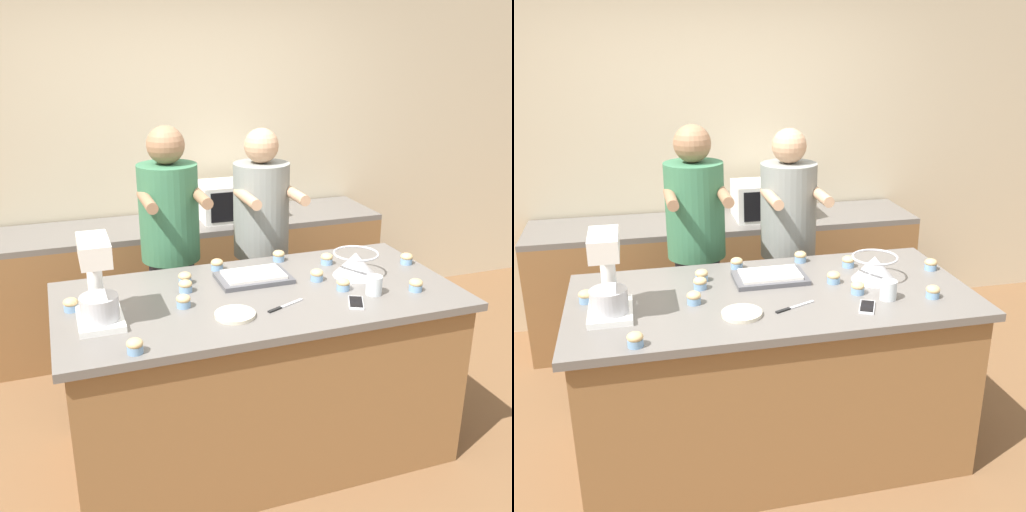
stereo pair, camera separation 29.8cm
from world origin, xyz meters
TOP-DOWN VIEW (x-y plane):
  - ground_plane at (0.00, 0.00)m, footprint 16.00×16.00m
  - back_wall at (0.00, 1.83)m, footprint 10.00×0.06m
  - island_counter at (0.00, 0.00)m, footprint 2.00×0.97m
  - back_counter at (0.00, 1.48)m, footprint 2.80×0.60m
  - person_left at (-0.29, 0.77)m, footprint 0.36×0.52m
  - person_right at (0.29, 0.77)m, footprint 0.36×0.51m
  - stand_mixer at (-0.78, -0.07)m, footprint 0.20×0.30m
  - mixing_bowl at (0.56, 0.05)m, footprint 0.24×0.24m
  - baking_tray at (0.03, 0.17)m, footprint 0.38×0.25m
  - microwave_oven at (0.33, 1.48)m, footprint 0.53×0.36m
  - cell_phone at (0.40, -0.28)m, footprint 0.12×0.16m
  - drinking_glass at (0.53, -0.20)m, footprint 0.08×0.08m
  - small_plate at (-0.20, -0.22)m, footprint 0.19×0.19m
  - knife at (0.05, -0.20)m, footprint 0.21×0.10m
  - cupcake_0 at (0.41, -0.11)m, footprint 0.07×0.07m
  - cupcake_1 at (0.50, 0.26)m, footprint 0.07×0.07m
  - cupcake_2 at (-0.32, 0.24)m, footprint 0.07×0.07m
  - cupcake_3 at (0.26, 0.40)m, footprint 0.07×0.07m
  - cupcake_4 at (-0.40, -0.04)m, footprint 0.07×0.07m
  - cupcake_5 at (-0.35, 0.13)m, footprint 0.07×0.07m
  - cupcake_6 at (-0.90, 0.09)m, footprint 0.07×0.07m
  - cupcake_7 at (0.93, 0.12)m, footprint 0.07×0.07m
  - cupcake_8 at (0.76, -0.23)m, footprint 0.07×0.07m
  - cupcake_9 at (0.34, 0.05)m, footprint 0.07×0.07m
  - cupcake_10 at (-0.11, 0.38)m, footprint 0.07×0.07m
  - cupcake_11 at (-0.68, -0.41)m, footprint 0.07×0.07m

SIDE VIEW (x-z plane):
  - ground_plane at x=0.00m, z-range 0.00..0.00m
  - back_counter at x=0.00m, z-range 0.00..0.89m
  - island_counter at x=0.00m, z-range 0.00..0.93m
  - person_right at x=0.29m, z-range 0.04..1.68m
  - person_left at x=-0.29m, z-range 0.04..1.72m
  - knife at x=0.05m, z-range 0.93..0.94m
  - cell_phone at x=0.40m, z-range 0.93..0.94m
  - small_plate at x=-0.20m, z-range 0.93..0.95m
  - baking_tray at x=0.03m, z-range 0.93..0.97m
  - cupcake_0 at x=0.41m, z-range 0.93..1.00m
  - cupcake_1 at x=0.50m, z-range 0.93..1.00m
  - cupcake_2 at x=-0.32m, z-range 0.93..1.00m
  - cupcake_3 at x=0.26m, z-range 0.93..1.00m
  - cupcake_4 at x=-0.40m, z-range 0.93..1.00m
  - cupcake_5 at x=-0.35m, z-range 0.93..1.00m
  - cupcake_6 at x=-0.90m, z-range 0.93..1.00m
  - cupcake_7 at x=0.93m, z-range 0.93..1.00m
  - cupcake_8 at x=0.76m, z-range 0.93..1.00m
  - cupcake_9 at x=0.34m, z-range 0.93..1.00m
  - cupcake_10 at x=-0.11m, z-range 0.93..1.00m
  - cupcake_11 at x=-0.68m, z-range 0.93..1.00m
  - drinking_glass at x=0.53m, z-range 0.93..1.03m
  - mixing_bowl at x=0.56m, z-range 0.94..1.07m
  - microwave_oven at x=0.33m, z-range 0.89..1.16m
  - stand_mixer at x=-0.78m, z-range 0.91..1.30m
  - back_wall at x=0.00m, z-range 0.00..2.70m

